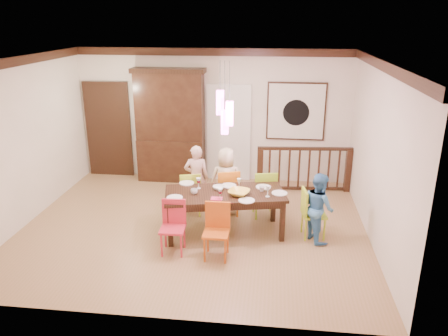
# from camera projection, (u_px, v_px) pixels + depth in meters

# --- Properties ---
(floor) EXTENTS (6.00, 6.00, 0.00)m
(floor) POSITION_uv_depth(u_px,v_px,m) (194.00, 226.00, 7.75)
(floor) COLOR #9C7A4B
(floor) RESTS_ON ground
(ceiling) EXTENTS (6.00, 6.00, 0.00)m
(ceiling) POSITION_uv_depth(u_px,v_px,m) (190.00, 59.00, 6.79)
(ceiling) COLOR white
(ceiling) RESTS_ON wall_back
(wall_back) EXTENTS (6.00, 0.00, 6.00)m
(wall_back) POSITION_uv_depth(u_px,v_px,m) (213.00, 116.00, 9.61)
(wall_back) COLOR beige
(wall_back) RESTS_ON floor
(wall_left) EXTENTS (0.00, 5.00, 5.00)m
(wall_left) POSITION_uv_depth(u_px,v_px,m) (23.00, 142.00, 7.60)
(wall_left) COLOR beige
(wall_left) RESTS_ON floor
(wall_right) EXTENTS (0.00, 5.00, 5.00)m
(wall_right) POSITION_uv_depth(u_px,v_px,m) (378.00, 155.00, 6.94)
(wall_right) COLOR beige
(wall_right) RESTS_ON floor
(crown_molding) EXTENTS (6.00, 5.00, 0.16)m
(crown_molding) POSITION_uv_depth(u_px,v_px,m) (190.00, 64.00, 6.82)
(crown_molding) COLOR black
(crown_molding) RESTS_ON wall_back
(panel_door) EXTENTS (1.04, 0.07, 2.24)m
(panel_door) POSITION_uv_depth(u_px,v_px,m) (109.00, 131.00, 9.96)
(panel_door) COLOR black
(panel_door) RESTS_ON wall_back
(white_doorway) EXTENTS (0.97, 0.05, 2.22)m
(white_doorway) POSITION_uv_depth(u_px,v_px,m) (229.00, 134.00, 9.67)
(white_doorway) COLOR silver
(white_doorway) RESTS_ON wall_back
(painting) EXTENTS (1.25, 0.06, 1.25)m
(painting) POSITION_uv_depth(u_px,v_px,m) (296.00, 112.00, 9.33)
(painting) COLOR black
(painting) RESTS_ON wall_back
(pendant_cluster) EXTENTS (0.27, 0.21, 1.14)m
(pendant_cluster) POSITION_uv_depth(u_px,v_px,m) (225.00, 112.00, 6.83)
(pendant_cluster) COLOR #FF4CC3
(pendant_cluster) RESTS_ON ceiling
(dining_table) EXTENTS (2.13, 1.29, 0.75)m
(dining_table) POSITION_uv_depth(u_px,v_px,m) (225.00, 197.00, 7.31)
(dining_table) COLOR black
(dining_table) RESTS_ON floor
(chair_far_left) EXTENTS (0.46, 0.46, 0.85)m
(chair_far_left) POSITION_uv_depth(u_px,v_px,m) (190.00, 190.00, 8.09)
(chair_far_left) COLOR #B2CE2C
(chair_far_left) RESTS_ON floor
(chair_far_mid) EXTENTS (0.52, 0.52, 0.90)m
(chair_far_mid) POSITION_uv_depth(u_px,v_px,m) (227.00, 188.00, 8.07)
(chair_far_mid) COLOR orange
(chair_far_mid) RESTS_ON floor
(chair_far_right) EXTENTS (0.48, 0.48, 0.90)m
(chair_far_right) POSITION_uv_depth(u_px,v_px,m) (264.00, 190.00, 8.01)
(chair_far_right) COLOR #90BD23
(chair_far_right) RESTS_ON floor
(chair_near_left) EXTENTS (0.40, 0.40, 0.84)m
(chair_near_left) POSITION_uv_depth(u_px,v_px,m) (172.00, 225.00, 6.75)
(chair_near_left) COLOR red
(chair_near_left) RESTS_ON floor
(chair_near_mid) EXTENTS (0.39, 0.39, 0.86)m
(chair_near_mid) POSITION_uv_depth(u_px,v_px,m) (216.00, 229.00, 6.60)
(chair_near_mid) COLOR #BF5013
(chair_near_mid) RESTS_ON floor
(chair_end_right) EXTENTS (0.43, 0.43, 0.85)m
(chair_end_right) POSITION_uv_depth(u_px,v_px,m) (314.00, 210.00, 7.24)
(chair_end_right) COLOR #B0D125
(chair_end_right) RESTS_ON floor
(china_hutch) EXTENTS (1.58, 0.46, 2.50)m
(china_hutch) POSITION_uv_depth(u_px,v_px,m) (170.00, 126.00, 9.59)
(china_hutch) COLOR black
(china_hutch) RESTS_ON floor
(balustrade) EXTENTS (1.98, 0.25, 0.96)m
(balustrade) POSITION_uv_depth(u_px,v_px,m) (304.00, 168.00, 9.19)
(balustrade) COLOR black
(balustrade) RESTS_ON floor
(person_far_left) EXTENTS (0.49, 0.35, 1.28)m
(person_far_left) POSITION_uv_depth(u_px,v_px,m) (197.00, 178.00, 8.24)
(person_far_left) COLOR beige
(person_far_left) RESTS_ON floor
(person_far_mid) EXTENTS (0.66, 0.47, 1.26)m
(person_far_mid) POSITION_uv_depth(u_px,v_px,m) (226.00, 181.00, 8.12)
(person_far_mid) COLOR beige
(person_far_mid) RESTS_ON floor
(person_end_right) EXTENTS (0.63, 0.70, 1.17)m
(person_end_right) POSITION_uv_depth(u_px,v_px,m) (319.00, 207.00, 7.12)
(person_end_right) COLOR #4586C3
(person_end_right) RESTS_ON floor
(serving_bowl) EXTENTS (0.41, 0.41, 0.08)m
(serving_bowl) POSITION_uv_depth(u_px,v_px,m) (239.00, 193.00, 7.16)
(serving_bowl) COLOR yellow
(serving_bowl) RESTS_ON dining_table
(small_bowl) EXTENTS (0.24, 0.24, 0.06)m
(small_bowl) POSITION_uv_depth(u_px,v_px,m) (219.00, 188.00, 7.39)
(small_bowl) COLOR white
(small_bowl) RESTS_ON dining_table
(cup_left) EXTENTS (0.15, 0.15, 0.09)m
(cup_left) POSITION_uv_depth(u_px,v_px,m) (194.00, 192.00, 7.20)
(cup_left) COLOR silver
(cup_left) RESTS_ON dining_table
(cup_right) EXTENTS (0.13, 0.13, 0.09)m
(cup_right) POSITION_uv_depth(u_px,v_px,m) (262.00, 189.00, 7.31)
(cup_right) COLOR silver
(cup_right) RESTS_ON dining_table
(plate_far_left) EXTENTS (0.26, 0.26, 0.01)m
(plate_far_left) POSITION_uv_depth(u_px,v_px,m) (187.00, 183.00, 7.67)
(plate_far_left) COLOR white
(plate_far_left) RESTS_ON dining_table
(plate_far_mid) EXTENTS (0.26, 0.26, 0.01)m
(plate_far_mid) POSITION_uv_depth(u_px,v_px,m) (229.00, 186.00, 7.55)
(plate_far_mid) COLOR white
(plate_far_mid) RESTS_ON dining_table
(plate_far_right) EXTENTS (0.26, 0.26, 0.01)m
(plate_far_right) POSITION_uv_depth(u_px,v_px,m) (263.00, 187.00, 7.49)
(plate_far_right) COLOR white
(plate_far_right) RESTS_ON dining_table
(plate_near_left) EXTENTS (0.26, 0.26, 0.01)m
(plate_near_left) POSITION_uv_depth(u_px,v_px,m) (175.00, 198.00, 7.05)
(plate_near_left) COLOR white
(plate_near_left) RESTS_ON dining_table
(plate_near_mid) EXTENTS (0.26, 0.26, 0.01)m
(plate_near_mid) POSITION_uv_depth(u_px,v_px,m) (247.00, 200.00, 6.94)
(plate_near_mid) COLOR white
(plate_near_mid) RESTS_ON dining_table
(plate_end_right) EXTENTS (0.26, 0.26, 0.01)m
(plate_end_right) POSITION_uv_depth(u_px,v_px,m) (279.00, 193.00, 7.23)
(plate_end_right) COLOR white
(plate_end_right) RESTS_ON dining_table
(wine_glass_a) EXTENTS (0.08, 0.08, 0.19)m
(wine_glass_a) POSITION_uv_depth(u_px,v_px,m) (199.00, 183.00, 7.42)
(wine_glass_a) COLOR #590C19
(wine_glass_a) RESTS_ON dining_table
(wine_glass_b) EXTENTS (0.08, 0.08, 0.19)m
(wine_glass_b) POSITION_uv_depth(u_px,v_px,m) (239.00, 184.00, 7.39)
(wine_glass_b) COLOR silver
(wine_glass_b) RESTS_ON dining_table
(wine_glass_c) EXTENTS (0.08, 0.08, 0.19)m
(wine_glass_c) POSITION_uv_depth(u_px,v_px,m) (220.00, 194.00, 6.97)
(wine_glass_c) COLOR #590C19
(wine_glass_c) RESTS_ON dining_table
(wine_glass_d) EXTENTS (0.08, 0.08, 0.19)m
(wine_glass_d) POSITION_uv_depth(u_px,v_px,m) (268.00, 191.00, 7.08)
(wine_glass_d) COLOR silver
(wine_glass_d) RESTS_ON dining_table
(napkin) EXTENTS (0.18, 0.14, 0.01)m
(napkin) POSITION_uv_depth(u_px,v_px,m) (217.00, 199.00, 7.01)
(napkin) COLOR #D83359
(napkin) RESTS_ON dining_table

